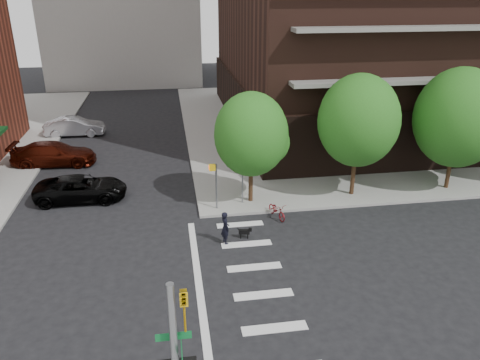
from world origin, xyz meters
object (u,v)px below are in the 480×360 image
parked_car_maroon (54,154)px  parked_car_black (81,188)px  parked_car_silver (75,126)px  dog_walker (225,228)px  scooter (277,210)px

parked_car_maroon → parked_car_black: bearing=-154.1°
parked_car_maroon → parked_car_silver: (0.28, 6.79, -0.03)m
dog_walker → parked_car_black: bearing=37.5°
parked_car_black → scooter: 11.27m
parked_car_maroon → scooter: 16.65m
dog_walker → scooter: bearing=-67.4°
parked_car_silver → scooter: 21.27m
parked_car_black → dog_walker: dog_walker is taller
parked_car_black → scooter: parked_car_black is taller
parked_car_black → scooter: size_ratio=3.12×
parked_car_silver → parked_car_maroon: bearing=178.0°
parked_car_maroon → dog_walker: bearing=-138.0°
parked_car_maroon → dog_walker: dog_walker is taller
parked_car_silver → scooter: parked_car_silver is taller
parked_car_silver → dog_walker: dog_walker is taller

